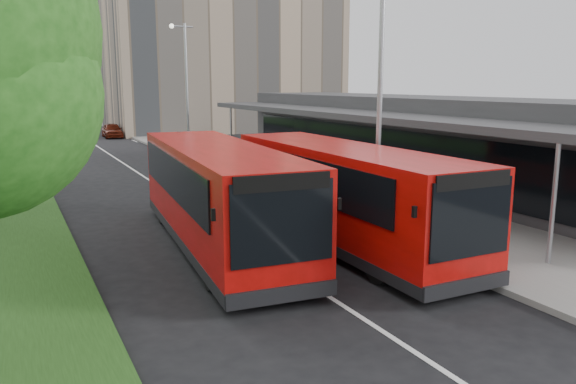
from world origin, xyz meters
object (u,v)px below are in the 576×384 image
bus_second (218,196)px  litter_bin (298,178)px  car_near (112,130)px  bus_main (344,195)px  car_far (60,127)px  lamp_post_far (185,81)px  bollard (232,154)px  lamp_post_near (378,79)px

bus_second → litter_bin: size_ratio=11.65×
litter_bin → car_near: (-2.88, 28.77, 0.03)m
bus_main → car_far: size_ratio=3.14×
lamp_post_far → litter_bin: (0.99, -12.98, -4.12)m
bus_second → litter_bin: bearing=52.4°
car_near → car_far: bearing=118.8°
litter_bin → bollard: bollard is taller
litter_bin → bollard: 8.32m
bollard → litter_bin: bearing=-91.2°
lamp_post_far → car_near: (-1.89, 15.79, -4.09)m
lamp_post_near → litter_bin: size_ratio=8.97×
lamp_post_near → litter_bin: bearing=82.0°
bus_second → lamp_post_near: bearing=-1.9°
bus_main → car_far: bearing=95.5°
bus_second → car_far: bearing=95.8°
bus_second → car_far: bus_second is taller
lamp_post_near → bollard: lamp_post_near is taller
litter_bin → car_far: (-6.42, 35.78, -0.07)m
lamp_post_near → car_near: (-1.89, 35.79, -4.09)m
litter_bin → bollard: (0.17, 8.31, 0.10)m
lamp_post_near → car_far: (-5.43, 42.80, -4.19)m
bus_second → car_far: 42.21m
lamp_post_near → bus_second: lamp_post_near is taller
bollard → car_far: bearing=103.5°
car_near → bus_main: bearing=-87.5°
lamp_post_far → bus_second: 20.28m
lamp_post_near → bus_second: bearing=173.0°
lamp_post_far → car_near: bearing=96.8°
bus_main → bollard: (2.78, 16.10, -0.76)m
lamp_post_far → bus_main: (-1.63, -20.77, -3.26)m
litter_bin → car_far: bearing=100.2°
bus_second → litter_bin: (5.93, 6.41, -0.89)m
bus_second → litter_bin: 8.78m
bollard → car_far: bollard is taller
litter_bin → car_near: car_near is taller
lamp_post_far → car_far: lamp_post_far is taller
bus_second → bollard: size_ratio=9.55×
bus_main → bollard: bus_main is taller
bus_main → litter_bin: size_ratio=11.29×
litter_bin → lamp_post_far: bearing=94.4°
lamp_post_near → car_far: lamp_post_near is taller
bus_main → lamp_post_far: bearing=86.1°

